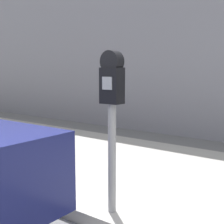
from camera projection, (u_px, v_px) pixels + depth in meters
name	position (u px, v px, depth m)	size (l,w,h in m)	color
sidewalk	(174.00, 180.00, 3.73)	(24.00, 2.80, 0.12)	#9E9B96
parking_meter	(112.00, 103.00, 2.64)	(0.18, 0.13, 1.40)	gray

